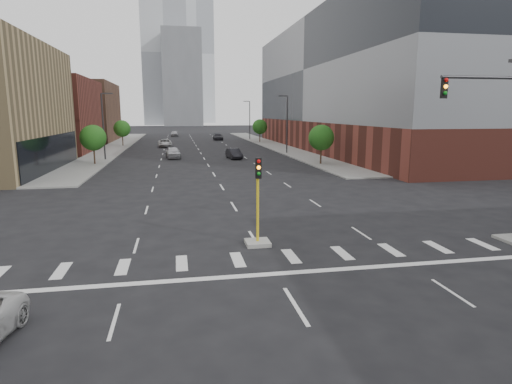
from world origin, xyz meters
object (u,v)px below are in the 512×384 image
object	(u,v)px
car_deep_right	(218,137)
car_far_left	(165,143)
car_distant	(175,134)
car_mid_right	(234,154)
car_near_left	(173,152)
median_traffic_signal	(258,226)
mast_arm_signal	(512,131)

from	to	relation	value
car_deep_right	car_far_left	bearing A→B (deg)	-122.33
car_far_left	car_distant	size ratio (longest dim) A/B	1.15
car_far_left	car_distant	world-z (taller)	car_distant
car_mid_right	car_deep_right	xyz separation A→B (m)	(1.74, 41.12, 0.02)
car_near_left	car_mid_right	distance (m)	8.86
median_traffic_signal	car_far_left	xyz separation A→B (m)	(-5.93, 62.62, -0.23)
mast_arm_signal	car_distant	distance (m)	101.06
median_traffic_signal	car_near_left	distance (m)	42.62
mast_arm_signal	car_deep_right	distance (m)	83.02
mast_arm_signal	car_distant	bearing A→B (deg)	99.58
car_far_left	car_distant	bearing A→B (deg)	84.25
car_distant	mast_arm_signal	bearing A→B (deg)	-80.59
car_mid_right	car_distant	xyz separation A→B (m)	(-8.35, 58.05, 0.06)
car_distant	median_traffic_signal	bearing A→B (deg)	-87.73
car_far_left	mast_arm_signal	bearing A→B (deg)	-76.78
mast_arm_signal	car_near_left	bearing A→B (deg)	111.16
car_distant	car_far_left	bearing A→B (deg)	-92.99
car_near_left	mast_arm_signal	bearing A→B (deg)	-74.11
median_traffic_signal	car_mid_right	distance (m)	40.23
median_traffic_signal	car_distant	bearing A→B (deg)	92.44
car_mid_right	car_distant	bearing A→B (deg)	91.65
median_traffic_signal	car_far_left	size ratio (longest dim) A/B	0.82
median_traffic_signal	mast_arm_signal	world-z (taller)	mast_arm_signal
car_mid_right	mast_arm_signal	bearing A→B (deg)	-85.03
car_mid_right	car_deep_right	distance (m)	41.16
car_far_left	median_traffic_signal	bearing A→B (deg)	-87.51
median_traffic_signal	car_distant	world-z (taller)	median_traffic_signal
mast_arm_signal	car_near_left	distance (m)	47.28
median_traffic_signal	car_near_left	size ratio (longest dim) A/B	0.91
mast_arm_signal	car_mid_right	bearing A→B (deg)	101.50
car_far_left	car_deep_right	bearing A→B (deg)	54.48
mast_arm_signal	car_far_left	distance (m)	66.90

